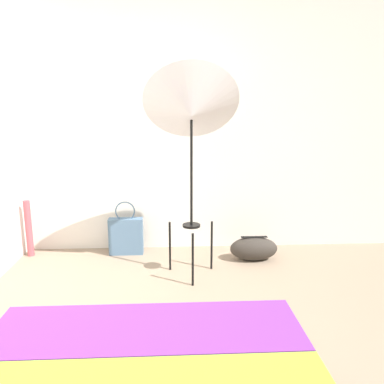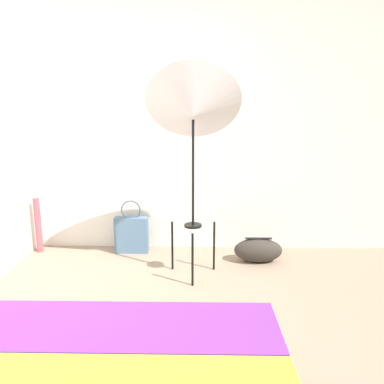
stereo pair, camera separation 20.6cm
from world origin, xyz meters
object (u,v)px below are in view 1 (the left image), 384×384
(duffel_bag, at_px, (254,249))
(paper_roll, at_px, (29,228))
(photo_umbrella, at_px, (191,111))
(tote_bag, at_px, (126,235))

(duffel_bag, height_order, paper_roll, paper_roll)
(photo_umbrella, height_order, duffel_bag, photo_umbrella)
(tote_bag, relative_size, duffel_bag, 1.19)
(duffel_bag, bearing_deg, paper_roll, 174.15)
(photo_umbrella, distance_m, paper_roll, 2.06)
(duffel_bag, distance_m, paper_roll, 2.27)
(tote_bag, height_order, paper_roll, paper_roll)
(photo_umbrella, relative_size, tote_bag, 3.29)
(paper_roll, bearing_deg, duffel_bag, -5.85)
(photo_umbrella, relative_size, duffel_bag, 3.90)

